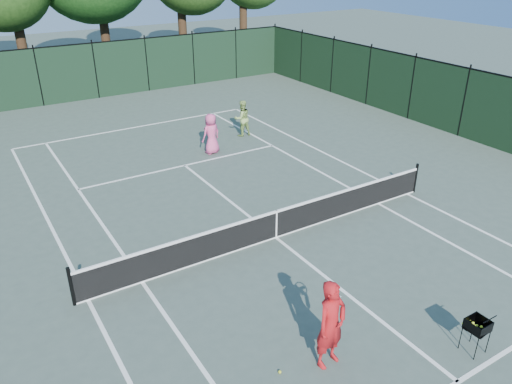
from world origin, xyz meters
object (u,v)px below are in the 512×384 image
player_green (242,118)px  loose_ball_midcourt (280,372)px  ball_hopper (478,325)px  player_pink (211,134)px  coach (331,324)px

player_green → loose_ball_midcourt: bearing=64.9°
player_green → ball_hopper: player_green is taller
player_pink → coach: bearing=62.6°
player_pink → ball_hopper: bearing=76.2°
ball_hopper → player_green: bearing=72.7°
coach → ball_hopper: 3.12m
loose_ball_midcourt → player_green: bearing=62.5°
player_pink → player_green: size_ratio=1.04×
player_pink → loose_ball_midcourt: (-4.37, -11.37, -0.80)m
loose_ball_midcourt → ball_hopper: bearing=-23.2°
loose_ball_midcourt → coach: bearing=-14.9°
coach → ball_hopper: size_ratio=2.43×
player_pink → ball_hopper: 13.02m
ball_hopper → loose_ball_midcourt: 4.19m
coach → player_pink: 12.12m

